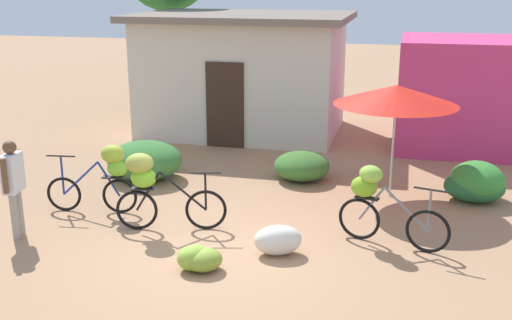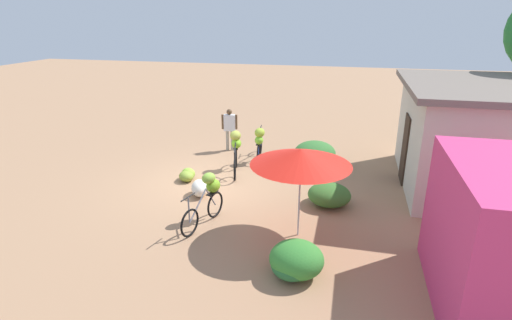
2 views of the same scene
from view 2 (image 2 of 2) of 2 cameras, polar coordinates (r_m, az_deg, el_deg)
ground_plane at (r=12.14m, az=-6.90°, el=-3.16°), size 60.00×60.00×0.00m
building_low at (r=12.82m, az=28.19°, el=3.00°), size 5.30×3.90×2.99m
hedge_bush_front_left at (r=13.57m, az=8.32°, el=1.00°), size 1.48×1.37×0.76m
hedge_bush_front_right at (r=10.75m, az=10.33°, el=-4.86°), size 1.10×1.12×0.56m
hedge_bush_mid at (r=7.99m, az=5.25°, el=-14.14°), size 1.06×0.86×0.52m
hedge_bush_by_door at (r=7.89m, az=5.76°, el=-13.81°), size 0.97×1.04×0.71m
market_umbrella at (r=8.58m, az=6.38°, el=0.43°), size 2.19×2.19×2.06m
bicycle_leftmost at (r=13.63m, az=0.49°, el=2.77°), size 1.58×0.40×1.19m
bicycle_near_pile at (r=12.76m, az=-2.89°, el=1.81°), size 1.71×0.58×1.26m
bicycle_center_loaded at (r=9.63m, az=-6.82°, el=-4.92°), size 1.66×0.54×1.21m
banana_pile_on_ground at (r=12.35m, az=-9.66°, el=-2.06°), size 0.79×0.66×0.35m
produce_sack at (r=11.23m, az=-8.01°, el=-3.95°), size 0.81×0.66×0.44m
person_vendor at (r=14.68m, az=-3.76°, el=4.89°), size 0.26×0.57×1.54m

